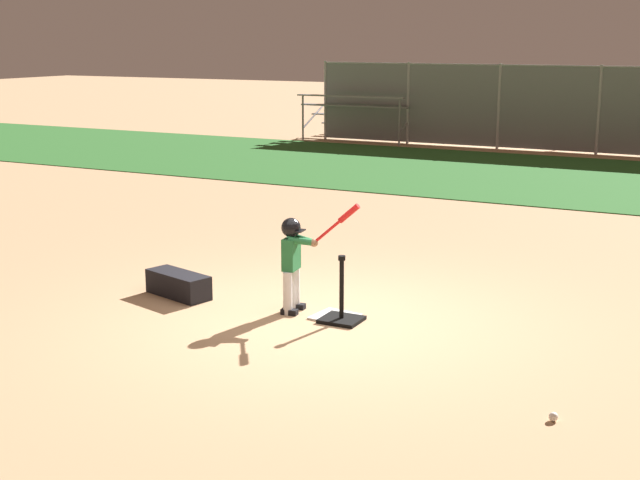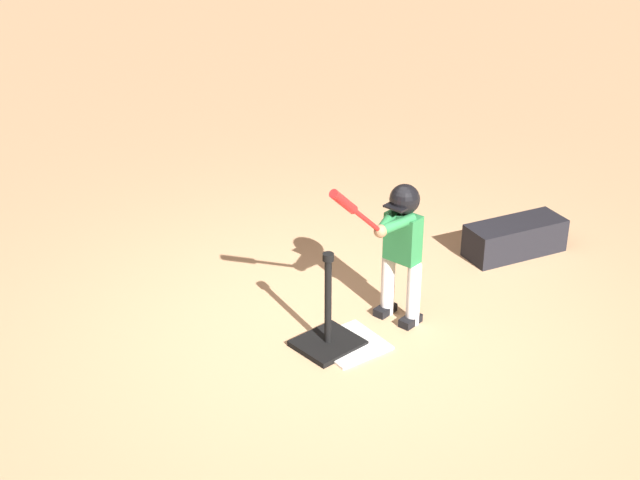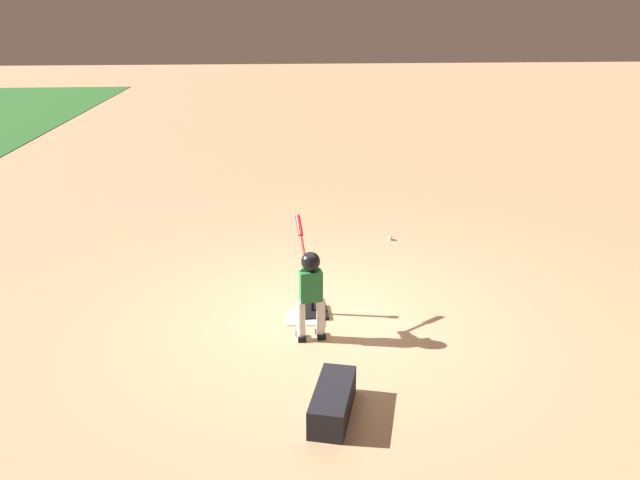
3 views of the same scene
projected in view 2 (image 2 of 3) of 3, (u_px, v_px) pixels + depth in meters
name	position (u px, v px, depth m)	size (l,w,h in m)	color
ground_plane	(334.00, 332.00, 6.31)	(90.00, 90.00, 0.00)	tan
home_plate	(349.00, 344.00, 6.15)	(0.44, 0.44, 0.02)	white
batting_tee	(328.00, 333.00, 6.10)	(0.42, 0.38, 0.72)	black
batter_child	(400.00, 237.00, 6.16)	(0.88, 0.34, 1.25)	silver
equipment_bag	(515.00, 238.00, 7.34)	(0.84, 0.32, 0.28)	black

